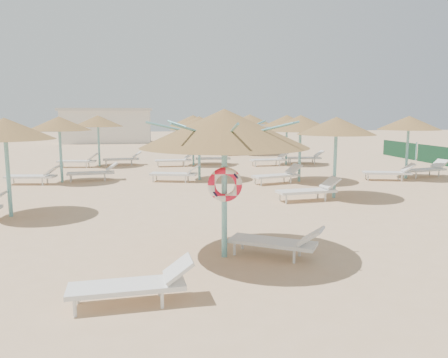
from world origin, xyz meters
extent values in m
plane|color=tan|center=(0.00, 0.00, 0.00)|extent=(120.00, 120.00, 0.00)
cylinder|color=#68B1B4|center=(0.15, 0.30, 1.20)|extent=(0.11, 0.11, 2.40)
cone|color=olive|center=(0.15, 0.30, 2.51)|extent=(3.21, 3.21, 0.72)
cylinder|color=#68B1B4|center=(0.15, 0.30, 2.25)|extent=(0.20, 0.20, 0.12)
cylinder|color=#68B1B4|center=(0.89, 0.30, 2.47)|extent=(1.45, 0.04, 0.37)
cylinder|color=#68B1B4|center=(0.67, 0.82, 2.47)|extent=(1.06, 1.06, 0.37)
cylinder|color=#68B1B4|center=(0.15, 1.04, 2.47)|extent=(0.04, 1.45, 0.37)
cylinder|color=#68B1B4|center=(-0.37, 0.82, 2.47)|extent=(1.06, 1.06, 0.37)
cylinder|color=#68B1B4|center=(-0.59, 0.30, 2.47)|extent=(1.45, 0.04, 0.37)
cylinder|color=#68B1B4|center=(-0.37, -0.22, 2.47)|extent=(1.06, 1.06, 0.37)
cylinder|color=#68B1B4|center=(0.15, -0.43, 2.47)|extent=(0.04, 1.45, 0.37)
cylinder|color=#68B1B4|center=(0.67, -0.22, 2.47)|extent=(1.06, 1.06, 0.37)
torus|color=red|center=(0.15, 0.20, 1.45)|extent=(0.67, 0.15, 0.67)
cylinder|color=white|center=(-2.27, -1.93, 0.12)|extent=(0.05, 0.05, 0.25)
cylinder|color=white|center=(-2.30, -1.49, 0.12)|extent=(0.05, 0.05, 0.25)
cylinder|color=white|center=(-1.07, -1.83, 0.12)|extent=(0.05, 0.05, 0.25)
cylinder|color=white|center=(-1.11, -1.39, 0.12)|extent=(0.05, 0.05, 0.25)
cube|color=white|center=(-1.58, -1.65, 0.28)|extent=(1.73, 0.69, 0.07)
cube|color=white|center=(-0.82, -1.59, 0.50)|extent=(0.47, 0.57, 0.32)
cylinder|color=white|center=(0.36, 0.37, 0.12)|extent=(0.05, 0.05, 0.25)
cylinder|color=white|center=(0.59, 0.75, 0.12)|extent=(0.05, 0.05, 0.25)
cylinder|color=white|center=(1.39, -0.25, 0.12)|extent=(0.05, 0.05, 0.25)
cylinder|color=white|center=(1.62, 0.13, 0.12)|extent=(0.05, 0.05, 0.25)
cube|color=white|center=(1.09, 0.19, 0.29)|extent=(1.73, 1.35, 0.07)
cube|color=white|center=(1.74, -0.20, 0.50)|extent=(0.65, 0.68, 0.32)
cylinder|color=#68B1B4|center=(-5.12, 4.47, 1.15)|extent=(0.11, 0.11, 2.30)
cone|color=olive|center=(-5.12, 4.47, 2.39)|extent=(2.56, 2.56, 0.58)
cylinder|color=#68B1B4|center=(-5.12, 4.47, 2.15)|extent=(0.20, 0.20, 0.12)
cylinder|color=#68B1B4|center=(-5.05, 10.48, 1.15)|extent=(0.11, 0.11, 2.30)
cone|color=olive|center=(-5.05, 10.48, 2.38)|extent=(2.50, 2.50, 0.56)
cylinder|color=#68B1B4|center=(-5.05, 10.48, 2.15)|extent=(0.20, 0.20, 0.12)
cylinder|color=white|center=(-6.97, 9.94, 0.14)|extent=(0.06, 0.06, 0.28)
cylinder|color=white|center=(-6.91, 10.43, 0.14)|extent=(0.06, 0.06, 0.28)
cylinder|color=white|center=(-5.63, 9.76, 0.14)|extent=(0.06, 0.06, 0.28)
cylinder|color=white|center=(-5.57, 10.25, 0.14)|extent=(0.06, 0.06, 0.28)
cube|color=white|center=(-6.15, 10.08, 0.32)|extent=(1.97, 0.87, 0.08)
cube|color=white|center=(-5.30, 9.96, 0.56)|extent=(0.56, 0.66, 0.36)
cylinder|color=white|center=(-4.71, 10.42, 0.14)|extent=(0.06, 0.06, 0.28)
cylinder|color=white|center=(-4.77, 10.92, 0.14)|extent=(0.06, 0.06, 0.28)
cylinder|color=white|center=(-3.37, 10.60, 0.14)|extent=(0.06, 0.06, 0.28)
cylinder|color=white|center=(-3.43, 11.10, 0.14)|extent=(0.06, 0.06, 0.28)
cube|color=white|center=(-3.95, 10.78, 0.32)|extent=(1.97, 0.87, 0.08)
cube|color=white|center=(-3.10, 10.89, 0.56)|extent=(0.56, 0.66, 0.36)
cylinder|color=#68B1B4|center=(-4.27, 15.92, 1.15)|extent=(0.11, 0.11, 2.30)
cone|color=olive|center=(-4.27, 15.92, 2.39)|extent=(2.60, 2.60, 0.58)
cylinder|color=#68B1B4|center=(-4.27, 15.92, 2.15)|extent=(0.20, 0.20, 0.12)
cylinder|color=white|center=(-6.20, 15.36, 0.14)|extent=(0.06, 0.06, 0.28)
cylinder|color=white|center=(-6.14, 15.86, 0.14)|extent=(0.06, 0.06, 0.28)
cylinder|color=white|center=(-4.86, 15.21, 0.14)|extent=(0.06, 0.06, 0.28)
cylinder|color=white|center=(-4.80, 15.70, 0.14)|extent=(0.06, 0.06, 0.28)
cube|color=white|center=(-5.37, 15.52, 0.32)|extent=(1.96, 0.83, 0.08)
cube|color=white|center=(-4.53, 15.42, 0.56)|extent=(0.55, 0.65, 0.36)
cylinder|color=white|center=(-3.94, 15.88, 0.14)|extent=(0.06, 0.06, 0.28)
cylinder|color=white|center=(-4.00, 16.37, 0.14)|extent=(0.06, 0.06, 0.28)
cylinder|color=white|center=(-2.60, 16.03, 0.14)|extent=(0.06, 0.06, 0.28)
cylinder|color=white|center=(-2.66, 16.53, 0.14)|extent=(0.06, 0.06, 0.28)
cube|color=white|center=(-3.17, 16.22, 0.32)|extent=(1.96, 0.83, 0.08)
cube|color=white|center=(-2.33, 16.31, 0.56)|extent=(0.55, 0.65, 0.36)
cylinder|color=#68B1B4|center=(0.56, 10.37, 1.15)|extent=(0.11, 0.11, 2.30)
cone|color=olive|center=(0.56, 10.37, 2.38)|extent=(2.48, 2.48, 0.56)
cylinder|color=#68B1B4|center=(0.56, 10.37, 2.15)|extent=(0.20, 0.20, 0.12)
cylinder|color=white|center=(-1.38, 9.94, 0.14)|extent=(0.06, 0.06, 0.28)
cylinder|color=white|center=(-1.25, 10.43, 0.14)|extent=(0.06, 0.06, 0.28)
cylinder|color=white|center=(-0.08, 9.58, 0.14)|extent=(0.06, 0.06, 0.28)
cylinder|color=white|center=(0.06, 10.06, 0.14)|extent=(0.06, 0.06, 0.28)
cube|color=white|center=(-0.54, 9.97, 0.32)|extent=(2.00, 1.11, 0.08)
cube|color=white|center=(0.28, 9.74, 0.56)|extent=(0.63, 0.71, 0.36)
cylinder|color=#68B1B4|center=(0.70, 15.59, 1.15)|extent=(0.11, 0.11, 2.30)
cone|color=olive|center=(0.70, 15.59, 2.39)|extent=(2.65, 2.65, 0.60)
cylinder|color=#68B1B4|center=(0.70, 15.59, 2.15)|extent=(0.20, 0.20, 0.12)
cylinder|color=white|center=(-1.18, 14.90, 0.14)|extent=(0.06, 0.06, 0.28)
cylinder|color=white|center=(-1.21, 15.39, 0.14)|extent=(0.06, 0.06, 0.28)
cylinder|color=white|center=(0.16, 14.98, 0.14)|extent=(0.06, 0.06, 0.28)
cylinder|color=white|center=(0.13, 15.48, 0.14)|extent=(0.06, 0.06, 0.28)
cube|color=white|center=(-0.40, 15.19, 0.32)|extent=(1.93, 0.74, 0.08)
cube|color=white|center=(0.45, 15.25, 0.56)|extent=(0.52, 0.63, 0.36)
cylinder|color=white|center=(0.99, 15.69, 0.14)|extent=(0.06, 0.06, 0.28)
cylinder|color=white|center=(1.02, 16.19, 0.14)|extent=(0.06, 0.06, 0.28)
cylinder|color=white|center=(2.33, 15.61, 0.14)|extent=(0.06, 0.06, 0.28)
cylinder|color=white|center=(2.36, 16.11, 0.14)|extent=(0.06, 0.06, 0.28)
cube|color=white|center=(1.80, 15.89, 0.32)|extent=(1.93, 0.74, 0.08)
cube|color=white|center=(2.65, 15.84, 0.56)|extent=(0.52, 0.63, 0.36)
cylinder|color=#68B1B4|center=(4.64, 5.76, 1.15)|extent=(0.11, 0.11, 2.30)
cone|color=olive|center=(4.64, 5.76, 2.39)|extent=(2.55, 2.55, 0.57)
cylinder|color=#68B1B4|center=(4.64, 5.76, 2.15)|extent=(0.20, 0.20, 0.12)
cylinder|color=white|center=(2.78, 5.01, 0.14)|extent=(0.06, 0.06, 0.28)
cylinder|color=white|center=(2.71, 5.50, 0.14)|extent=(0.06, 0.06, 0.28)
cylinder|color=white|center=(4.12, 5.19, 0.14)|extent=(0.06, 0.06, 0.28)
cylinder|color=white|center=(4.05, 5.68, 0.14)|extent=(0.06, 0.06, 0.28)
cube|color=white|center=(3.54, 5.36, 0.32)|extent=(1.97, 0.87, 0.08)
cube|color=white|center=(4.38, 5.47, 0.56)|extent=(0.56, 0.66, 0.36)
cylinder|color=#68B1B4|center=(4.58, 9.28, 1.15)|extent=(0.11, 0.11, 2.30)
cone|color=olive|center=(4.58, 9.28, 2.40)|extent=(2.85, 2.85, 0.64)
cylinder|color=#68B1B4|center=(4.58, 9.28, 2.15)|extent=(0.20, 0.20, 0.12)
cylinder|color=white|center=(2.78, 8.41, 0.14)|extent=(0.06, 0.06, 0.28)
cylinder|color=white|center=(2.64, 8.89, 0.14)|extent=(0.06, 0.06, 0.28)
cylinder|color=white|center=(4.08, 8.79, 0.14)|extent=(0.06, 0.06, 0.28)
cylinder|color=white|center=(3.94, 9.27, 0.14)|extent=(0.06, 0.06, 0.28)
cube|color=white|center=(3.48, 8.88, 0.32)|extent=(2.00, 1.14, 0.08)
cube|color=white|center=(4.29, 9.12, 0.56)|extent=(0.64, 0.71, 0.36)
cylinder|color=#68B1B4|center=(5.74, 15.14, 1.15)|extent=(0.11, 0.11, 2.30)
cone|color=olive|center=(5.74, 15.14, 2.39)|extent=(2.70, 2.70, 0.61)
cylinder|color=#68B1B4|center=(5.74, 15.14, 2.15)|extent=(0.20, 0.20, 0.12)
cylinder|color=white|center=(3.87, 14.40, 0.14)|extent=(0.06, 0.06, 0.28)
cylinder|color=white|center=(3.81, 14.90, 0.14)|extent=(0.06, 0.06, 0.28)
cylinder|color=white|center=(5.21, 14.55, 0.14)|extent=(0.06, 0.06, 0.28)
cylinder|color=white|center=(5.16, 15.05, 0.14)|extent=(0.06, 0.06, 0.28)
cube|color=white|center=(4.64, 14.74, 0.32)|extent=(1.96, 0.83, 0.08)
cube|color=white|center=(5.48, 14.83, 0.56)|extent=(0.55, 0.65, 0.36)
cylinder|color=white|center=(6.01, 15.28, 0.14)|extent=(0.06, 0.06, 0.28)
cylinder|color=white|center=(6.07, 15.78, 0.14)|extent=(0.06, 0.06, 0.28)
cylinder|color=white|center=(7.36, 15.13, 0.14)|extent=(0.06, 0.06, 0.28)
cylinder|color=white|center=(7.41, 15.62, 0.14)|extent=(0.06, 0.06, 0.28)
cube|color=white|center=(6.84, 15.44, 0.32)|extent=(1.96, 0.83, 0.08)
cube|color=white|center=(7.68, 15.34, 0.56)|extent=(0.55, 0.65, 0.36)
cylinder|color=#68B1B4|center=(9.40, 9.44, 1.15)|extent=(0.11, 0.11, 2.30)
cone|color=olive|center=(9.40, 9.44, 2.39)|extent=(2.59, 2.59, 0.58)
cylinder|color=#68B1B4|center=(9.40, 9.44, 2.15)|extent=(0.20, 0.20, 0.12)
cylinder|color=white|center=(7.46, 9.00, 0.14)|extent=(0.06, 0.06, 0.28)
cylinder|color=white|center=(7.59, 9.48, 0.14)|extent=(0.06, 0.06, 0.28)
cylinder|color=white|center=(8.77, 8.66, 0.14)|extent=(0.06, 0.06, 0.28)
cylinder|color=white|center=(8.90, 9.14, 0.14)|extent=(0.06, 0.06, 0.28)
cube|color=white|center=(8.30, 9.04, 0.32)|extent=(2.00, 1.08, 0.08)
cube|color=white|center=(9.12, 8.82, 0.56)|extent=(0.62, 0.70, 0.36)
cylinder|color=white|center=(9.79, 9.29, 0.14)|extent=(0.06, 0.06, 0.28)
cylinder|color=white|center=(9.66, 9.78, 0.14)|extent=(0.06, 0.06, 0.28)
cylinder|color=white|center=(11.10, 9.64, 0.14)|extent=(0.06, 0.06, 0.28)
cylinder|color=white|center=(10.97, 10.12, 0.14)|extent=(0.06, 0.06, 0.28)
cube|color=white|center=(10.50, 9.74, 0.32)|extent=(2.00, 1.08, 0.08)
cube|color=white|center=(11.32, 9.96, 0.56)|extent=(0.62, 0.70, 0.36)
cylinder|color=#68B1B4|center=(4.93, 21.14, 1.15)|extent=(0.11, 0.11, 2.30)
cone|color=olive|center=(4.93, 21.14, 2.40)|extent=(2.82, 2.82, 0.63)
cylinder|color=#68B1B4|center=(4.93, 21.14, 2.15)|extent=(0.20, 0.20, 0.12)
cylinder|color=white|center=(3.13, 20.28, 0.14)|extent=(0.06, 0.06, 0.28)
cylinder|color=white|center=(2.99, 20.76, 0.14)|extent=(0.06, 0.06, 0.28)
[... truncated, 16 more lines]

